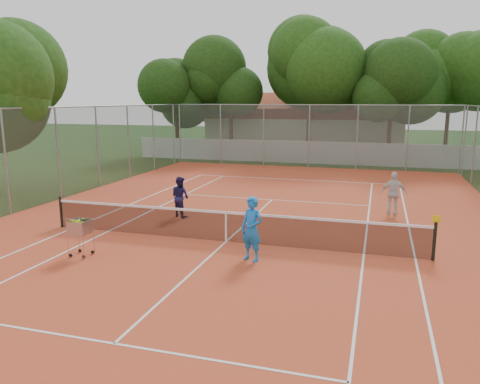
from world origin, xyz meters
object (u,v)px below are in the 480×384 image
(player_far_right, at_px, (394,193))
(ball_hopper, at_px, (81,236))
(clubhouse, at_px, (306,124))
(tennis_net, at_px, (226,226))
(player_near, at_px, (252,229))
(player_far_left, at_px, (180,197))

(player_far_right, relative_size, ball_hopper, 1.45)
(clubhouse, bearing_deg, tennis_net, -86.05)
(player_near, relative_size, player_far_left, 1.16)
(player_near, xyz_separation_m, player_far_right, (3.79, 6.55, -0.06))
(ball_hopper, bearing_deg, player_far_left, 55.79)
(clubhouse, height_order, player_near, clubhouse)
(player_far_left, bearing_deg, player_far_right, -136.71)
(clubhouse, relative_size, ball_hopper, 14.55)
(player_near, bearing_deg, ball_hopper, -147.81)
(tennis_net, distance_m, clubhouse, 29.12)
(clubhouse, height_order, player_far_right, clubhouse)
(tennis_net, relative_size, player_far_right, 7.25)
(tennis_net, bearing_deg, clubhouse, 93.95)
(player_far_left, xyz_separation_m, player_far_right, (7.62, 2.61, 0.06))
(player_far_right, bearing_deg, player_far_left, 17.42)
(clubhouse, xyz_separation_m, player_near, (3.20, -30.40, -1.30))
(clubhouse, height_order, ball_hopper, clubhouse)
(player_near, bearing_deg, player_far_left, 154.24)
(player_near, height_order, player_far_right, player_near)
(clubhouse, xyz_separation_m, player_far_right, (6.99, -23.85, -1.36))
(tennis_net, height_order, player_far_left, player_far_left)
(player_near, relative_size, ball_hopper, 1.56)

